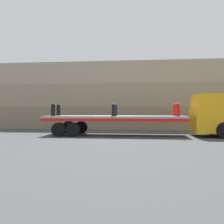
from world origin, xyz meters
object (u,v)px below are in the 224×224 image
Objects in this scene: fire_hydrant_red_near_2 at (178,110)px; flatbed_trailer at (105,120)px; fire_hydrant_black_near_0 at (53,110)px; fire_hydrant_black_far_1 at (115,110)px; fire_hydrant_black_far_0 at (58,110)px; fire_hydrant_black_near_1 at (114,110)px; fire_hydrant_red_far_2 at (175,110)px; truck_cab at (212,115)px.

flatbed_trailer is at bearing 173.38° from fire_hydrant_red_near_2.
fire_hydrant_black_far_1 is at bearing 15.10° from fire_hydrant_black_near_0.
fire_hydrant_black_far_0 is (0.00, 1.13, 0.00)m from fire_hydrant_black_near_0.
fire_hydrant_black_near_0 is (-3.51, -0.56, 0.67)m from flatbed_trailer.
flatbed_trailer is 11.38× the size of fire_hydrant_black_far_1.
fire_hydrant_red_far_2 is (4.18, 1.13, 0.00)m from fire_hydrant_black_near_1.
fire_hydrant_black_near_0 is at bearing -90.00° from fire_hydrant_black_far_0.
fire_hydrant_black_far_1 is 4.33m from fire_hydrant_red_near_2.
flatbed_trailer is 3.61m from fire_hydrant_black_far_0.
fire_hydrant_black_near_1 is 4.18m from fire_hydrant_red_near_2.
fire_hydrant_black_far_0 is 8.37m from fire_hydrant_red_far_2.
fire_hydrant_red_near_2 is (8.37, -1.13, 0.00)m from fire_hydrant_black_far_0.
fire_hydrant_black_far_0 is 8.44m from fire_hydrant_red_near_2.
flatbed_trailer is 11.38× the size of fire_hydrant_red_near_2.
fire_hydrant_black_near_1 is at bearing -39.84° from flatbed_trailer.
fire_hydrant_black_near_0 is 8.44m from fire_hydrant_red_far_2.
fire_hydrant_black_far_1 is at bearing 175.04° from truck_cab.
fire_hydrant_black_near_0 and fire_hydrant_black_far_1 have the same top height.
fire_hydrant_black_far_1 is at bearing 164.90° from fire_hydrant_red_near_2.
fire_hydrant_black_far_0 reaches higher than flatbed_trailer.
fire_hydrant_red_far_2 is at bearing 0.00° from fire_hydrant_black_far_0.
flatbed_trailer is 4.94m from fire_hydrant_red_far_2.
truck_cab reaches higher than fire_hydrant_black_far_0.
fire_hydrant_black_far_0 is at bearing 90.00° from fire_hydrant_black_near_0.
fire_hydrant_black_far_0 is at bearing 172.32° from fire_hydrant_red_near_2.
fire_hydrant_black_far_0 is 1.00× the size of fire_hydrant_red_near_2.
flatbed_trailer is at bearing 180.00° from truck_cab.
flatbed_trailer is 11.38× the size of fire_hydrant_red_far_2.
fire_hydrant_red_far_2 is at bearing 15.10° from fire_hydrant_black_near_1.
truck_cab is 3.31× the size of fire_hydrant_black_far_1.
fire_hydrant_black_far_0 is 4.18m from fire_hydrant_black_far_1.
fire_hydrant_black_far_0 and fire_hydrant_black_far_1 have the same top height.
flatbed_trailer is at bearing 140.16° from fire_hydrant_black_near_1.
fire_hydrant_black_near_0 and fire_hydrant_red_near_2 have the same top height.
fire_hydrant_red_far_2 is (0.00, 1.13, 0.00)m from fire_hydrant_red_near_2.
fire_hydrant_black_far_0 is (-3.51, 0.56, 0.67)m from flatbed_trailer.
fire_hydrant_red_near_2 is at bearing -7.68° from fire_hydrant_black_far_0.
truck_cab is 3.31× the size of fire_hydrant_black_far_0.
fire_hydrant_black_near_1 is at bearing -15.10° from fire_hydrant_black_far_0.
fire_hydrant_black_near_1 is (4.18, -1.13, 0.00)m from fire_hydrant_black_far_0.
fire_hydrant_black_far_0 is at bearing 170.86° from flatbed_trailer.
fire_hydrant_black_near_0 is (-10.69, -0.56, 0.36)m from truck_cab.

